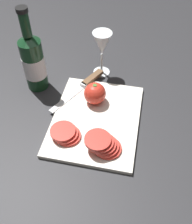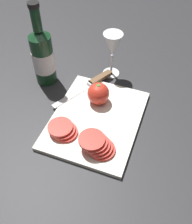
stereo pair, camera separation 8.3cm
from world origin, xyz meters
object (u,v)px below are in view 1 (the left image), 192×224
at_px(whole_tomato, 95,93).
at_px(knife, 88,81).
at_px(wine_glass, 102,45).
at_px(tomato_slice_stack_far, 103,144).
at_px(tomato_slice_stack_near, 66,133).
at_px(wine_bottle, 33,62).

height_order(whole_tomato, knife, whole_tomato).
relative_size(wine_glass, knife, 0.71).
height_order(wine_glass, tomato_slice_stack_far, wine_glass).
bearing_deg(wine_glass, knife, 158.30).
relative_size(wine_glass, tomato_slice_stack_near, 1.85).
height_order(wine_bottle, knife, wine_bottle).
distance_m(wine_glass, knife, 0.14).
distance_m(wine_bottle, tomato_slice_stack_far, 0.38).
bearing_deg(tomato_slice_stack_near, wine_bottle, 38.18).
bearing_deg(tomato_slice_stack_far, wine_glass, 11.49).
relative_size(wine_glass, tomato_slice_stack_far, 1.58).
distance_m(wine_bottle, wine_glass, 0.25).
relative_size(wine_bottle, whole_tomato, 4.02).
bearing_deg(wine_glass, wine_bottle, 119.42).
xyz_separation_m(wine_glass, tomato_slice_stack_near, (-0.34, 0.05, -0.10)).
height_order(wine_glass, whole_tomato, wine_glass).
bearing_deg(whole_tomato, tomato_slice_stack_far, -161.15).
relative_size(wine_bottle, wine_glass, 1.74).
bearing_deg(whole_tomato, tomato_slice_stack_near, 160.79).
bearing_deg(wine_bottle, knife, -78.90).
bearing_deg(tomato_slice_stack_far, whole_tomato, 18.85).
xyz_separation_m(wine_bottle, knife, (0.04, -0.18, -0.09)).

